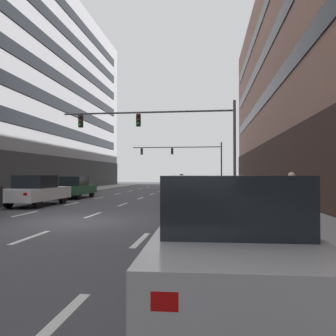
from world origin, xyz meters
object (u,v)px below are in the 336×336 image
Objects in this scene: car_driving_4 at (37,191)px; pedestrian_0 at (292,195)px; car_parked_0 at (229,238)px; traffic_signal_1 at (187,155)px; traffic_signal_0 at (171,129)px; car_driving_3 at (75,187)px; taxi_driving_2 at (182,182)px.

pedestrian_0 reaches higher than car_driving_4.
traffic_signal_1 is at bearing 94.42° from car_parked_0.
car_driving_3 is at bearing 168.72° from traffic_signal_0.
traffic_signal_0 reaches higher than car_driving_4.
traffic_signal_0 is 6.94× the size of pedestrian_0.
traffic_signal_0 is (7.03, 4.42, 3.93)m from car_driving_4.
traffic_signal_1 is 6.93× the size of pedestrian_0.
traffic_signal_0 is at bearing 99.20° from car_parked_0.
traffic_signal_1 reaches higher than car_driving_4.
car_driving_3 is 17.59m from pedestrian_0.
taxi_driving_2 is 18.67m from car_driving_3.
taxi_driving_2 is 2.54× the size of pedestrian_0.
car_driving_4 is 2.71× the size of pedestrian_0.
pedestrian_0 is at bearing -45.48° from car_driving_3.
car_driving_3 is 5.88m from car_driving_4.
taxi_driving_2 is at bearing 69.66° from car_driving_3.
pedestrian_0 is at bearing -78.99° from taxi_driving_2.
car_parked_0 is at bearing -61.41° from car_driving_3.
car_parked_0 is 2.79× the size of pedestrian_0.
pedestrian_0 is at bearing -80.72° from traffic_signal_1.
traffic_signal_1 reaches higher than car_driving_3.
taxi_driving_2 is 0.94× the size of car_driving_4.
car_driving_4 is at bearing -104.94° from taxi_driving_2.
taxi_driving_2 is 0.37× the size of traffic_signal_0.
car_driving_4 is at bearing -147.85° from traffic_signal_0.
pedestrian_0 is (12.33, -12.54, 0.33)m from car_driving_3.
pedestrian_0 is (5.05, -11.08, -3.65)m from traffic_signal_0.
car_driving_3 is at bearing 92.43° from car_driving_4.
car_driving_3 is 0.36× the size of traffic_signal_1.
traffic_signal_1 is 32.66m from pedestrian_0.
traffic_signal_0 is 1.00× the size of traffic_signal_1.
pedestrian_0 is at bearing 68.50° from car_parked_0.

